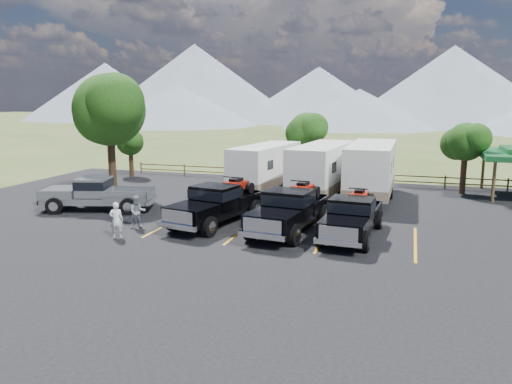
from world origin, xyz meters
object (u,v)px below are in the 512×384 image
(trailer_left, at_px, (265,167))
(pickup_silver, at_px, (97,193))
(trailer_center, at_px, (322,170))
(person_b, at_px, (137,212))
(tree_big_nw, at_px, (109,110))
(person_a, at_px, (116,220))
(trailer_right, at_px, (371,170))
(rig_left, at_px, (218,203))
(rig_center, at_px, (290,209))
(rig_right, at_px, (353,216))

(trailer_left, relative_size, pickup_silver, 1.37)
(trailer_center, height_order, person_b, trailer_center)
(tree_big_nw, bearing_deg, person_a, -56.04)
(tree_big_nw, distance_m, trailer_center, 13.95)
(trailer_right, height_order, person_b, trailer_right)
(pickup_silver, distance_m, person_a, 6.16)
(trailer_left, bearing_deg, rig_left, -81.03)
(rig_center, relative_size, trailer_right, 0.69)
(rig_right, distance_m, person_b, 10.37)
(pickup_silver, bearing_deg, trailer_left, 122.88)
(rig_right, xyz_separation_m, trailer_center, (-2.94, 8.80, 0.77))
(person_a, bearing_deg, pickup_silver, -70.98)
(rig_center, height_order, person_a, rig_center)
(tree_big_nw, xyz_separation_m, trailer_center, (12.79, 4.08, -3.78))
(tree_big_nw, xyz_separation_m, rig_left, (8.91, -4.26, -4.48))
(tree_big_nw, distance_m, pickup_silver, 5.94)
(person_a, relative_size, person_b, 1.03)
(trailer_center, bearing_deg, rig_center, -84.34)
(trailer_right, bearing_deg, pickup_silver, -151.03)
(rig_left, height_order, trailer_right, trailer_right)
(trailer_center, relative_size, pickup_silver, 1.46)
(rig_left, distance_m, rig_center, 3.86)
(tree_big_nw, relative_size, rig_right, 1.24)
(tree_big_nw, xyz_separation_m, rig_right, (15.74, -4.71, -4.56))
(pickup_silver, height_order, person_b, pickup_silver)
(trailer_left, height_order, pickup_silver, trailer_left)
(trailer_left, relative_size, person_b, 5.61)
(person_a, bearing_deg, trailer_center, -144.22)
(person_b, bearing_deg, trailer_left, 36.70)
(tree_big_nw, height_order, rig_right, tree_big_nw)
(tree_big_nw, distance_m, trailer_right, 16.82)
(tree_big_nw, relative_size, person_a, 4.68)
(rig_right, xyz_separation_m, trailer_right, (0.10, 9.02, 0.84))
(trailer_center, bearing_deg, rig_left, -109.08)
(rig_center, bearing_deg, tree_big_nw, 167.36)
(tree_big_nw, height_order, rig_center, tree_big_nw)
(trailer_right, bearing_deg, rig_left, -128.45)
(rig_left, height_order, person_b, rig_left)
(tree_big_nw, bearing_deg, rig_center, -19.64)
(rig_right, distance_m, person_a, 10.82)
(trailer_left, relative_size, trailer_center, 0.93)
(rig_center, relative_size, person_a, 4.17)
(rig_left, bearing_deg, person_a, -119.92)
(rig_center, distance_m, person_a, 8.12)
(rig_right, relative_size, trailer_right, 0.63)
(tree_big_nw, relative_size, rig_center, 1.12)
(pickup_silver, bearing_deg, trailer_center, 107.98)
(rig_right, height_order, pickup_silver, rig_right)
(trailer_right, bearing_deg, rig_center, -108.63)
(person_b, bearing_deg, person_a, -127.72)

